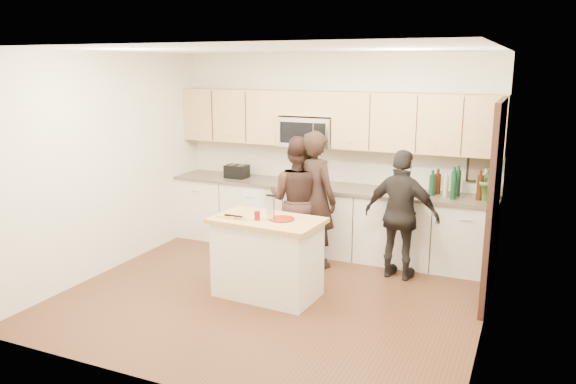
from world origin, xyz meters
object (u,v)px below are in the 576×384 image
at_px(woman_left, 315,199).
at_px(woman_right, 401,215).
at_px(island, 267,257).
at_px(woman_center, 298,200).
at_px(toaster, 237,171).

relative_size(woman_left, woman_right, 1.11).
distance_m(island, woman_center, 1.21).
height_order(toaster, woman_right, woman_right).
xyz_separation_m(island, woman_right, (1.23, 1.14, 0.33)).
bearing_deg(woman_right, toaster, -4.85).
bearing_deg(woman_center, toaster, -23.74).
height_order(woman_center, woman_right, woman_center).
bearing_deg(woman_left, woman_right, -158.56).
bearing_deg(toaster, woman_center, -24.29).
distance_m(woman_center, woman_right, 1.35).
distance_m(woman_left, woman_center, 0.24).
height_order(woman_left, woman_right, woman_left).
bearing_deg(toaster, woman_right, -11.99).
height_order(island, woman_left, woman_left).
height_order(island, toaster, toaster).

